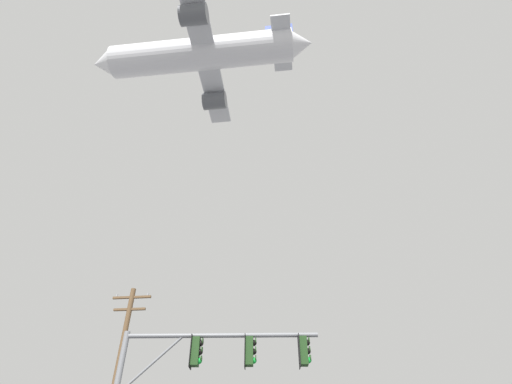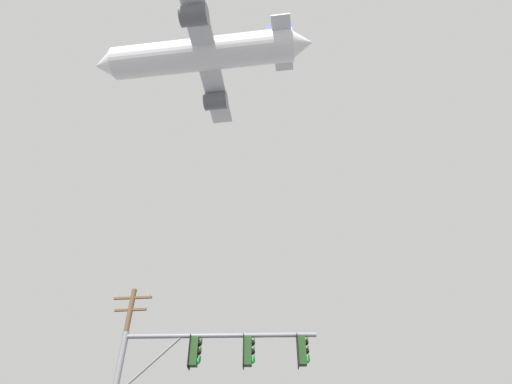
{
  "view_description": "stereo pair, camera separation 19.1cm",
  "coord_description": "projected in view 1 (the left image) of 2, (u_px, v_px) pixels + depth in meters",
  "views": [
    {
      "loc": [
        0.38,
        -4.84,
        1.13
      ],
      "look_at": [
        -1.23,
        13.54,
        15.48
      ],
      "focal_mm": 28.05,
      "sensor_mm": 36.0,
      "label": 1
    },
    {
      "loc": [
        0.57,
        -4.82,
        1.13
      ],
      "look_at": [
        -1.23,
        13.54,
        15.48
      ],
      "focal_mm": 28.05,
      "sensor_mm": 36.0,
      "label": 2
    }
  ],
  "objects": [
    {
      "name": "signal_pole_near",
      "position": [
        201.0,
        370.0,
        12.83
      ],
      "size": [
        6.56,
        0.72,
        5.74
      ],
      "color": "slate",
      "rests_on": "ground"
    },
    {
      "name": "airplane",
      "position": [
        201.0,
        54.0,
        46.23
      ],
      "size": [
        25.83,
        19.96,
        7.07
      ],
      "color": "white"
    }
  ]
}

